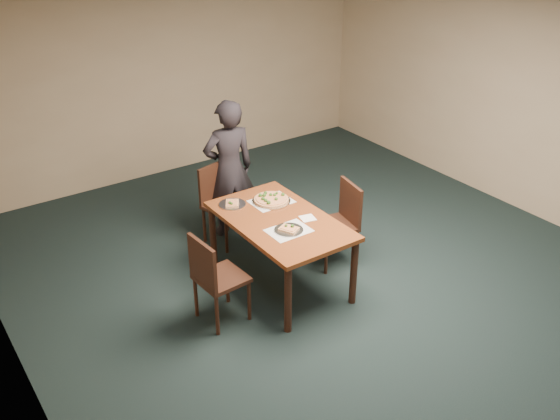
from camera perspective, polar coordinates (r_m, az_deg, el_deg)
ground at (r=6.29m, az=7.39°, el=-8.42°), size 8.00×8.00×0.00m
room_shell at (r=5.45m, az=8.51°, el=6.48°), size 8.00×8.00×8.00m
dining_table at (r=6.18m, az=0.00°, el=-1.57°), size 0.90×1.50×0.75m
chair_far at (r=7.07m, az=-5.44°, el=1.00°), size 0.51×0.51×0.91m
chair_left at (r=5.75m, az=-6.06°, el=-5.94°), size 0.45×0.45×0.91m
chair_right at (r=6.66m, az=5.57°, el=-0.80°), size 0.49×0.49×0.91m
diner at (r=7.09m, az=-4.70°, el=3.77°), size 0.65×0.48×1.62m
placemat_main at (r=6.47m, az=-0.79°, el=0.79°), size 0.42×0.32×0.00m
placemat_near at (r=5.94m, az=0.81°, el=-1.89°), size 0.40×0.30×0.00m
pizza_pan at (r=6.46m, az=-0.81°, el=0.97°), size 0.40×0.40×0.07m
slice_plate_near at (r=5.93m, az=0.81°, el=-1.78°), size 0.28×0.28×0.06m
slice_plate_far at (r=6.42m, az=-4.39°, el=0.57°), size 0.28×0.28×0.06m
napkin at (r=6.15m, az=2.54°, el=-0.75°), size 0.17×0.17×0.01m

